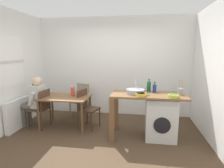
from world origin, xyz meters
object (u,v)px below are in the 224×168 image
object	(u,v)px
seated_person	(35,99)
vase	(73,91)
dining_table	(65,101)
colander	(173,96)
chair_person_seat	(41,106)
chair_spare_by_wall	(81,98)
utensil_crock	(180,91)
bottle_tall_green	(149,86)
mixing_bowl	(141,94)
chair_opposite	(86,106)
washing_machine	(160,118)
bottle_squat_brown	(155,88)

from	to	relation	value
seated_person	vase	xyz separation A→B (m)	(0.86, 0.19, 0.17)
dining_table	colander	xyz separation A→B (m)	(2.33, -0.44, 0.31)
chair_person_seat	chair_spare_by_wall	distance (m)	1.10
utensil_crock	colander	bearing A→B (deg)	-123.70
dining_table	bottle_tall_green	size ratio (longest dim) A/B	4.09
bottle_tall_green	mixing_bowl	xyz separation A→B (m)	(-0.17, -0.47, -0.09)
dining_table	seated_person	xyz separation A→B (m)	(-0.71, -0.09, 0.03)
chair_opposite	washing_machine	xyz separation A→B (m)	(1.66, -0.30, -0.08)
seated_person	mixing_bowl	size ratio (longest dim) A/B	5.54
chair_spare_by_wall	colander	world-z (taller)	colander
seated_person	washing_machine	distance (m)	2.86
chair_spare_by_wall	bottle_squat_brown	bearing A→B (deg)	174.66
seated_person	mixing_bowl	distance (m)	2.47
dining_table	chair_spare_by_wall	world-z (taller)	chair_spare_by_wall
washing_machine	vase	size ratio (longest dim) A/B	4.13
chair_spare_by_wall	washing_machine	distance (m)	2.25
chair_person_seat	mixing_bowl	xyz separation A→B (m)	(2.27, -0.32, 0.45)
chair_person_seat	vase	xyz separation A→B (m)	(0.70, 0.21, 0.34)
seated_person	washing_machine	size ratio (longest dim) A/B	1.40
chair_person_seat	washing_machine	bearing A→B (deg)	-88.49
dining_table	seated_person	distance (m)	0.71
mixing_bowl	chair_person_seat	bearing A→B (deg)	172.04
chair_person_seat	seated_person	world-z (taller)	seated_person
utensil_crock	mixing_bowl	bearing A→B (deg)	-162.27
seated_person	utensil_crock	world-z (taller)	utensil_crock
chair_person_seat	utensil_crock	xyz separation A→B (m)	(3.06, -0.07, 0.48)
chair_spare_by_wall	utensil_crock	bearing A→B (deg)	176.76
seated_person	bottle_squat_brown	world-z (taller)	seated_person
dining_table	colander	size ratio (longest dim) A/B	5.50
dining_table	vase	world-z (taller)	vase
chair_spare_by_wall	bottle_squat_brown	size ratio (longest dim) A/B	4.03
mixing_bowl	colander	xyz separation A→B (m)	(0.60, -0.02, -0.00)
chair_opposite	bottle_tall_green	bearing A→B (deg)	106.17
chair_spare_by_wall	mixing_bowl	world-z (taller)	mixing_bowl
dining_table	chair_person_seat	distance (m)	0.57
bottle_tall_green	colander	xyz separation A→B (m)	(0.43, -0.49, -0.09)
dining_table	washing_machine	world-z (taller)	washing_machine
chair_spare_by_wall	bottle_squat_brown	world-z (taller)	bottle_squat_brown
utensil_crock	vase	world-z (taller)	utensil_crock
dining_table	vase	size ratio (longest dim) A/B	5.29
colander	utensil_crock	bearing A→B (deg)	56.30
washing_machine	vase	distance (m)	2.06
vase	chair_person_seat	bearing A→B (deg)	-163.56
washing_machine	chair_spare_by_wall	bearing A→B (deg)	153.73
colander	washing_machine	bearing A→B (deg)	130.74
chair_person_seat	chair_opposite	distance (m)	1.04
mixing_bowl	colander	world-z (taller)	mixing_bowl
chair_spare_by_wall	mixing_bowl	size ratio (longest dim) A/B	4.15
chair_spare_by_wall	washing_machine	xyz separation A→B (m)	(2.02, -1.00, -0.08)
seated_person	bottle_squat_brown	size ratio (longest dim) A/B	5.37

